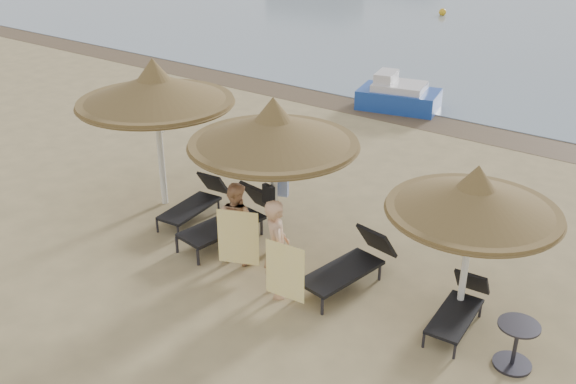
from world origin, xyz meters
name	(u,v)px	position (x,y,z in m)	size (l,w,h in m)	color
ground	(254,274)	(0.00, 0.00, 0.00)	(160.00, 160.00, 0.00)	tan
wet_sand_strip	(461,128)	(0.00, 9.40, 0.00)	(200.00, 1.60, 0.01)	brown
palapa_left	(155,90)	(-3.34, 1.07, 2.54)	(3.21, 3.21, 3.18)	silver
palapa_center	(273,131)	(-0.20, 0.88, 2.40)	(3.04, 3.04, 3.01)	silver
palapa_right	(475,198)	(3.41, 1.04, 2.08)	(2.63, 2.63, 2.61)	silver
lounger_far_left	(197,201)	(-2.33, 1.04, 0.35)	(0.75, 1.82, 0.79)	#292830
lounger_near_left	(233,218)	(-1.15, 0.82, 0.42)	(0.99, 2.19, 0.94)	#292830
lounger_near_right	(352,263)	(1.53, 0.81, 0.39)	(0.97, 2.01, 0.87)	#292830
lounger_far_right	(460,306)	(3.49, 0.82, 0.32)	(0.63, 1.62, 0.71)	#292830
side_table	(515,346)	(4.51, 0.34, 0.34)	(0.59, 0.59, 0.71)	#292830
person_left	(236,216)	(-0.58, 0.24, 0.89)	(0.82, 0.53, 1.78)	tan
person_right	(277,241)	(0.69, -0.21, 1.01)	(0.93, 0.61, 2.03)	tan
towel_left	(238,238)	(-0.23, -0.11, 0.72)	(0.69, 0.31, 1.04)	yellow
towel_right	(285,271)	(1.04, -0.46, 0.69)	(0.71, 0.09, 1.00)	yellow
bag_patterned	(280,186)	(-0.20, 1.06, 1.29)	(0.33, 0.20, 0.39)	silver
bag_dark	(269,195)	(-0.20, 0.72, 1.24)	(0.27, 0.13, 0.37)	black
pedal_boat	(398,96)	(-2.32, 9.93, 0.41)	(2.64, 1.90, 1.11)	#1A3F9B
buoy_left	(443,12)	(-7.67, 25.36, 0.19)	(0.38, 0.38, 0.38)	gold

